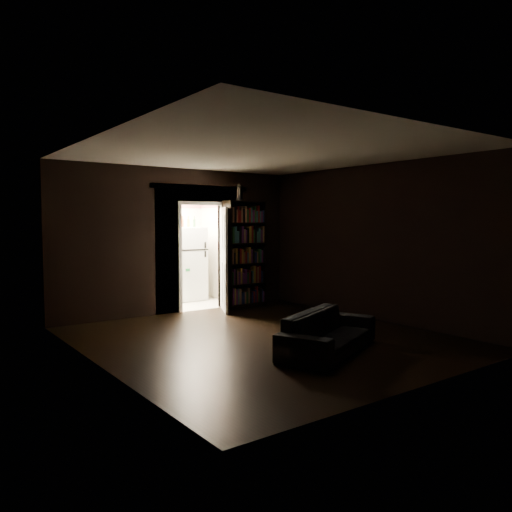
{
  "coord_description": "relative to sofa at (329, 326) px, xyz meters",
  "views": [
    {
      "loc": [
        -4.51,
        -5.93,
        1.78
      ],
      "look_at": [
        0.5,
        0.9,
        1.19
      ],
      "focal_mm": 35.0,
      "sensor_mm": 36.0,
      "label": 1
    }
  ],
  "objects": [
    {
      "name": "door",
      "position": [
        0.55,
        3.47,
        0.66
      ],
      "size": [
        0.42,
        0.78,
        2.05
      ],
      "primitive_type": "cube",
      "rotation": [
        0.0,
        0.0,
        1.11
      ],
      "color": "silver",
      "rests_on": "ground"
    },
    {
      "name": "figurine",
      "position": [
        1.0,
        3.62,
        2.0
      ],
      "size": [
        0.12,
        0.12,
        0.33
      ],
      "primitive_type": "cube",
      "rotation": [
        0.0,
        0.0,
        0.1
      ],
      "color": "silver",
      "rests_on": "bookshelf"
    },
    {
      "name": "bottles",
      "position": [
        0.59,
        5.15,
        1.41
      ],
      "size": [
        0.61,
        0.27,
        0.25
      ],
      "primitive_type": "cube",
      "rotation": [
        0.0,
        0.0,
        0.32
      ],
      "color": "black",
      "rests_on": "refrigerator"
    },
    {
      "name": "kitchen_alcove",
      "position": [
        0.26,
        5.0,
        0.85
      ],
      "size": [
        2.2,
        1.8,
        2.6
      ],
      "color": "beige",
      "rests_on": "ground"
    },
    {
      "name": "refrigerator",
      "position": [
        0.61,
        5.16,
        0.46
      ],
      "size": [
        0.89,
        0.84,
        1.65
      ],
      "primitive_type": "cube",
      "rotation": [
        0.0,
        0.0,
        -0.25
      ],
      "color": "white",
      "rests_on": "ground"
    },
    {
      "name": "sofa",
      "position": [
        0.0,
        0.0,
        0.0
      ],
      "size": [
        2.05,
        1.51,
        0.72
      ],
      "primitive_type": "imported",
      "rotation": [
        0.0,
        0.0,
        0.42
      ],
      "color": "black",
      "rests_on": "ground"
    },
    {
      "name": "bookshelf",
      "position": [
        1.18,
        3.68,
        0.74
      ],
      "size": [
        0.92,
        0.37,
        2.2
      ],
      "primitive_type": "cube",
      "rotation": [
        0.0,
        0.0,
        -0.05
      ],
      "color": "black",
      "rests_on": "ground"
    },
    {
      "name": "room_walls",
      "position": [
        -0.25,
        2.2,
        1.32
      ],
      "size": [
        5.02,
        5.61,
        2.84
      ],
      "color": "black",
      "rests_on": "ground"
    },
    {
      "name": "ground",
      "position": [
        -0.24,
        1.13,
        -0.36
      ],
      "size": [
        5.5,
        5.5,
        0.0
      ],
      "primitive_type": "plane",
      "color": "black",
      "rests_on": "ground"
    }
  ]
}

